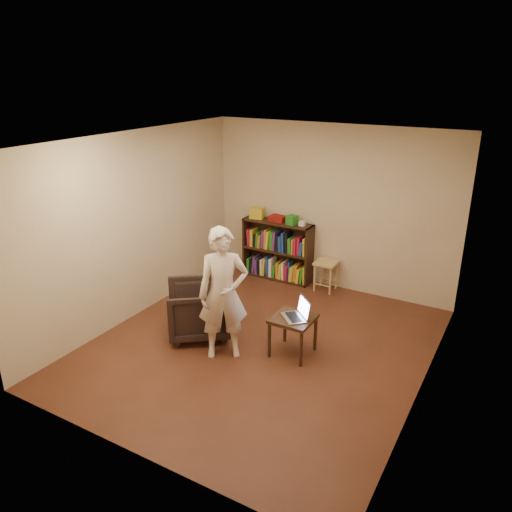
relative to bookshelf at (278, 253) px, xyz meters
The scene contains 15 objects.
floor 2.30m from the bookshelf, 68.05° to the right, with size 4.50×4.50×0.00m, color #492617.
ceiling 3.12m from the bookshelf, 68.05° to the right, with size 4.50×4.50×0.00m, color white.
wall_back 1.22m from the bookshelf, 10.47° to the left, with size 4.00×4.00×0.00m, color beige.
wall_left 2.54m from the bookshelf, 118.90° to the right, with size 4.50×4.50×0.00m, color beige.
wall_right 3.64m from the bookshelf, 36.36° to the right, with size 4.50×4.50×0.00m, color beige.
bookshelf is the anchor object (origin of this frame).
box_yellow 0.76m from the bookshelf, behind, with size 0.22×0.16×0.18m, color gold.
red_cloth 0.61m from the bookshelf, 143.20° to the left, with size 0.27×0.20×0.09m, color maroon.
box_green 0.69m from the bookshelf, ahead, with size 0.15×0.15×0.15m, color #277C21.
box_white 0.74m from the bookshelf, ahead, with size 0.09×0.09×0.07m, color white.
stool 0.90m from the bookshelf, ahead, with size 0.34×0.34×0.49m.
armchair 2.23m from the bookshelf, 90.85° to the right, with size 0.78×0.80×0.73m, color #312420.
side_table 2.41m from the bookshelf, 57.99° to the right, with size 0.49×0.49×0.50m.
laptop 2.43m from the bookshelf, 56.77° to the right, with size 0.43×0.42×0.25m.
person 2.57m from the bookshelf, 77.46° to the right, with size 0.60×0.40×1.65m, color beige.
Camera 1 is at (2.74, -4.89, 3.36)m, focal length 35.00 mm.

